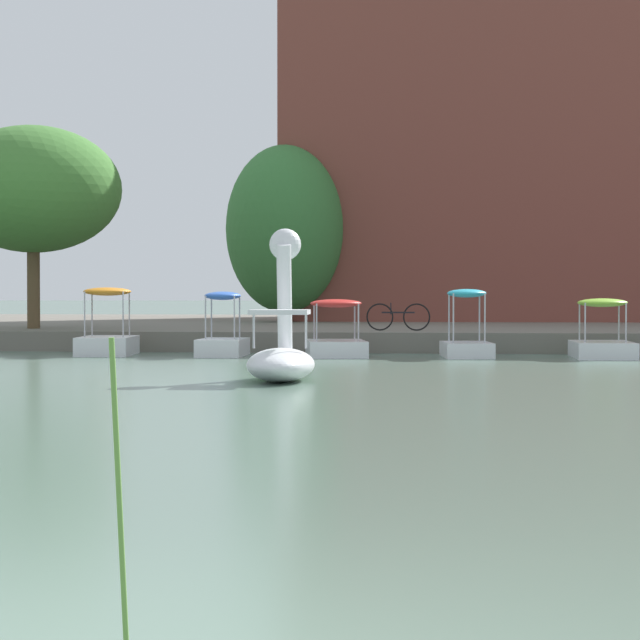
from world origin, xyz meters
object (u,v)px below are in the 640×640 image
object	(u,v)px
pedal_boat_cyan	(467,336)
tree_broadleaf_right	(33,190)
pedal_boat_blue	(223,338)
tree_willow_overhanging	(285,229)
bicycle_parked	(398,317)
pedal_boat_red	(336,339)
swan_boat	(281,345)
pedal_boat_orange	(107,336)
pedal_boat_lime	(602,339)

from	to	relation	value
pedal_boat_cyan	tree_broadleaf_right	xyz separation A→B (m)	(-12.07, 4.40, 3.91)
pedal_boat_cyan	pedal_boat_blue	world-z (taller)	pedal_boat_cyan
tree_broadleaf_right	tree_willow_overhanging	size ratio (longest dim) A/B	1.08
pedal_boat_blue	bicycle_parked	xyz separation A→B (m)	(3.98, 3.56, 0.46)
tree_willow_overhanging	pedal_boat_cyan	bearing A→B (deg)	-65.66
pedal_boat_red	pedal_boat_blue	xyz separation A→B (m)	(-2.70, -0.12, 0.01)
pedal_boat_red	bicycle_parked	world-z (taller)	pedal_boat_red
bicycle_parked	tree_broadleaf_right	bearing A→B (deg)	174.40
bicycle_parked	swan_boat	bearing A→B (deg)	-96.08
pedal_boat_blue	bicycle_parked	bearing A→B (deg)	41.81
pedal_boat_red	tree_broadleaf_right	distance (m)	10.79
pedal_boat_blue	pedal_boat_orange	xyz separation A→B (m)	(-2.90, 0.24, 0.04)
pedal_boat_orange	tree_willow_overhanging	xyz separation A→B (m)	(2.30, 14.03, 3.29)
pedal_boat_red	pedal_boat_orange	bearing A→B (deg)	178.78
pedal_boat_cyan	tree_broadleaf_right	bearing A→B (deg)	159.97
pedal_boat_lime	bicycle_parked	bearing A→B (deg)	145.97
pedal_boat_orange	bicycle_parked	distance (m)	7.65
swan_boat	pedal_boat_cyan	size ratio (longest dim) A/B	1.32
tree_willow_overhanging	pedal_boat_orange	bearing A→B (deg)	-99.32
pedal_boat_lime	tree_willow_overhanging	bearing A→B (deg)	124.10
tree_willow_overhanging	swan_boat	bearing A→B (deg)	-81.77
pedal_boat_red	pedal_boat_orange	size ratio (longest dim) A/B	1.02
pedal_boat_red	pedal_boat_blue	bearing A→B (deg)	-177.39
swan_boat	pedal_boat_lime	distance (m)	10.72
tree_broadleaf_right	pedal_boat_orange	bearing A→B (deg)	-51.96
pedal_boat_cyan	tree_broadleaf_right	distance (m)	13.42
swan_boat	pedal_boat_blue	distance (m)	8.92
swan_boat	pedal_boat_red	xyz separation A→B (m)	(0.01, 8.63, -0.19)
pedal_boat_blue	tree_willow_overhanging	bearing A→B (deg)	92.40
tree_broadleaf_right	pedal_boat_cyan	bearing A→B (deg)	-20.03
pedal_boat_orange	pedal_boat_red	bearing A→B (deg)	-1.22
pedal_boat_cyan	pedal_boat_blue	size ratio (longest dim) A/B	0.99
swan_boat	bicycle_parked	size ratio (longest dim) A/B	1.56
pedal_boat_orange	tree_broadleaf_right	bearing A→B (deg)	128.04
tree_willow_overhanging	pedal_boat_red	bearing A→B (deg)	-76.86
pedal_boat_blue	pedal_boat_lime	bearing A→B (deg)	1.47
pedal_boat_lime	tree_willow_overhanging	xyz separation A→B (m)	(-9.51, 14.04, 3.33)
pedal_boat_lime	bicycle_parked	distance (m)	5.97
pedal_boat_red	pedal_boat_cyan	bearing A→B (deg)	0.80
pedal_boat_orange	pedal_boat_lime	bearing A→B (deg)	-0.07
pedal_boat_orange	tree_willow_overhanging	world-z (taller)	tree_willow_overhanging
pedal_boat_red	tree_broadleaf_right	bearing A→B (deg)	153.70
pedal_boat_blue	tree_willow_overhanging	size ratio (longest dim) A/B	0.32
pedal_boat_cyan	bicycle_parked	world-z (taller)	pedal_boat_cyan
swan_boat	tree_willow_overhanging	distance (m)	23.23
pedal_boat_red	pedal_boat_orange	world-z (taller)	pedal_boat_orange
pedal_boat_lime	pedal_boat_orange	world-z (taller)	pedal_boat_orange
pedal_boat_lime	pedal_boat_blue	distance (m)	8.91
pedal_boat_blue	tree_broadleaf_right	distance (m)	8.72
pedal_boat_lime	bicycle_parked	xyz separation A→B (m)	(-4.93, 3.33, 0.46)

